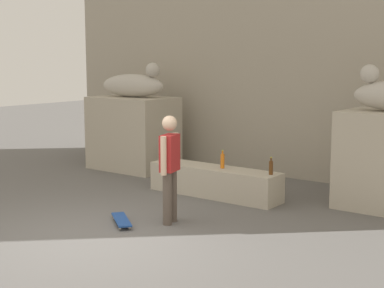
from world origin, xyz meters
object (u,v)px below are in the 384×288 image
at_px(skateboard, 121,220).
at_px(bottle_orange, 222,161).
at_px(bottle_brown, 271,167).
at_px(skater, 170,164).
at_px(statue_reclining_left, 134,85).

bearing_deg(skateboard, bottle_orange, -59.36).
bearing_deg(bottle_brown, skater, -110.07).
xyz_separation_m(skater, bottle_brown, (0.69, 1.90, -0.26)).
xyz_separation_m(statue_reclining_left, bottle_orange, (3.13, -1.05, -1.25)).
relative_size(skateboard, bottle_orange, 2.29).
bearing_deg(skater, skateboard, 115.40).
distance_m(bottle_brown, bottle_orange, 0.99).
relative_size(statue_reclining_left, skater, 0.99).
height_order(skateboard, bottle_orange, bottle_orange).
xyz_separation_m(statue_reclining_left, skateboard, (2.86, -3.42, -1.87)).
bearing_deg(skater, statue_reclining_left, 34.08).
bearing_deg(skateboard, skater, -102.06).
xyz_separation_m(bottle_brown, bottle_orange, (-0.99, -0.02, 0.01)).
relative_size(bottle_brown, bottle_orange, 0.93).
relative_size(statue_reclining_left, skateboard, 2.19).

